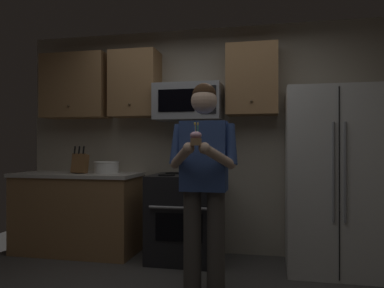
{
  "coord_description": "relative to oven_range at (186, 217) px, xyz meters",
  "views": [
    {
      "loc": [
        0.77,
        -2.62,
        1.24
      ],
      "look_at": [
        0.1,
        0.48,
        1.25
      ],
      "focal_mm": 35.3,
      "sensor_mm": 36.0,
      "label": 1
    }
  ],
  "objects": [
    {
      "name": "bowl_large_white",
      "position": [
        -0.96,
        0.06,
        0.53
      ],
      "size": [
        0.29,
        0.29,
        0.13
      ],
      "color": "white",
      "rests_on": "counter_left"
    },
    {
      "name": "microwave",
      "position": [
        0.0,
        0.12,
        1.26
      ],
      "size": [
        0.74,
        0.41,
        0.4
      ],
      "color": "#9EA0A5"
    },
    {
      "name": "person",
      "position": [
        0.36,
        -0.89,
        0.53
      ],
      "size": [
        0.6,
        0.48,
        1.76
      ],
      "color": "#4C4742",
      "rests_on": "ground"
    },
    {
      "name": "oven_range",
      "position": [
        0.0,
        0.0,
        0.0
      ],
      "size": [
        0.76,
        0.7,
        0.93
      ],
      "color": "black",
      "rests_on": "ground"
    },
    {
      "name": "cabinet_row_upper",
      "position": [
        -0.57,
        0.17,
        1.49
      ],
      "size": [
        2.78,
        0.36,
        0.76
      ],
      "color": "#9E7247"
    },
    {
      "name": "cupcake",
      "position": [
        0.36,
        -1.22,
        0.83
      ],
      "size": [
        0.09,
        0.09,
        0.17
      ],
      "color": "#A87F56"
    },
    {
      "name": "knife_block",
      "position": [
        -1.24,
        -0.03,
        0.57
      ],
      "size": [
        0.16,
        0.15,
        0.32
      ],
      "color": "brown",
      "rests_on": "counter_left"
    },
    {
      "name": "wall_back",
      "position": [
        0.15,
        0.39,
        0.84
      ],
      "size": [
        4.4,
        0.1,
        2.6
      ],
      "primitive_type": "cube",
      "color": "#B7AD99",
      "rests_on": "ground"
    },
    {
      "name": "counter_left",
      "position": [
        -1.3,
        0.02,
        0.0
      ],
      "size": [
        1.44,
        0.66,
        0.92
      ],
      "color": "#9E7247",
      "rests_on": "ground"
    },
    {
      "name": "refrigerator",
      "position": [
        1.5,
        -0.04,
        0.44
      ],
      "size": [
        0.9,
        0.75,
        1.8
      ],
      "color": "white",
      "rests_on": "ground"
    }
  ]
}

